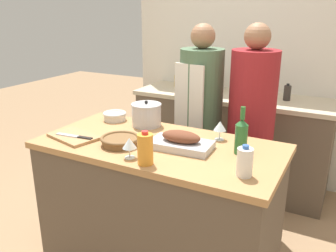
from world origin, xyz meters
The scene contains 20 objects.
kitchen_island centered at (0.00, 0.00, 0.47)m, with size 1.52×0.76×0.94m.
back_counter centered at (0.00, 1.44, 0.47)m, with size 1.91×0.60×0.94m.
back_wall centered at (0.00, 1.79, 1.27)m, with size 2.41×0.10×2.55m.
roasting_pan centered at (0.16, -0.01, 0.98)m, with size 0.38×0.22×0.11m.
wicker_basket centered at (-0.20, -0.14, 0.96)m, with size 0.24×0.24×0.05m.
cutting_board centered at (-0.54, -0.18, 0.94)m, with size 0.36×0.28×0.02m.
stock_pot centered at (-0.25, 0.26, 1.02)m, with size 0.21×0.21×0.18m.
mixing_bowl centered at (-0.53, 0.26, 0.97)m, with size 0.17×0.17×0.06m.
juice_jug centered at (0.08, -0.30, 1.02)m, with size 0.08×0.08×0.19m.
milk_jug centered at (0.59, -0.19, 1.01)m, with size 0.08×0.08×0.16m.
wine_bottle_green centered at (0.49, 0.08, 1.05)m, with size 0.07×0.07×0.28m.
wine_glass_left centered at (0.31, 0.24, 1.02)m, with size 0.08×0.08×0.12m.
wine_glass_right centered at (-0.04, -0.27, 1.02)m, with size 0.08×0.08×0.12m.
knife_chef centered at (-0.51, -0.19, 0.96)m, with size 0.27×0.06×0.01m.
stand_mixer centered at (-0.22, 1.48, 1.06)m, with size 0.18×0.14×0.30m.
condiment_bottle_tall centered at (0.14, 1.45, 1.02)m, with size 0.06×0.06×0.17m.
condiment_bottle_short centered at (-0.65, 1.54, 1.00)m, with size 0.06×0.06×0.14m.
condiment_bottle_extra centered at (0.49, 1.47, 1.01)m, with size 0.06×0.06×0.15m.
person_cook_aproned centered at (-0.05, 0.77, 0.90)m, with size 0.34×0.37×1.63m.
person_cook_guest centered at (0.36, 0.79, 0.90)m, with size 0.35×0.35×1.64m.
Camera 1 is at (1.02, -1.79, 1.74)m, focal length 38.00 mm.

